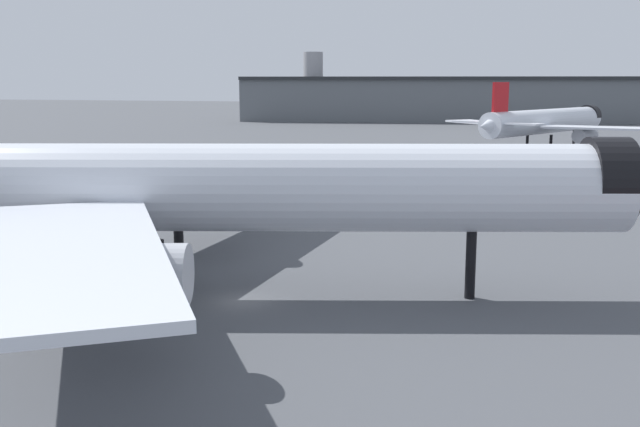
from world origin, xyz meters
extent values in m
plane|color=#4C4F54|center=(0.00, 0.00, 0.00)|extent=(900.00, 900.00, 0.00)
cylinder|color=silver|center=(-2.53, 0.34, 7.90)|extent=(56.99, 20.20, 6.07)
cone|color=silver|center=(25.21, 7.50, 7.90)|extent=(7.96, 7.43, 5.95)
cylinder|color=black|center=(24.03, 7.20, 8.35)|extent=(4.18, 6.62, 6.14)
cube|color=silver|center=(-10.78, 14.66, 7.14)|extent=(10.74, 26.30, 0.49)
cylinder|color=#B7BAC1|center=(-8.68, 12.01, 5.13)|extent=(8.60, 5.24, 3.34)
cube|color=silver|center=(-2.82, -16.18, 7.14)|extent=(21.58, 26.67, 0.49)
cylinder|color=#B7BAC1|center=(-2.27, -12.84, 5.13)|extent=(8.60, 5.24, 3.34)
cylinder|color=black|center=(15.23, 4.93, 2.43)|extent=(0.73, 0.73, 4.86)
cylinder|color=black|center=(-6.10, 2.72, 2.43)|extent=(0.73, 0.73, 4.86)
cylinder|color=black|center=(-4.50, -3.46, 2.43)|extent=(0.73, 0.73, 4.86)
cylinder|color=silver|center=(23.41, 115.49, 6.64)|extent=(25.74, 40.30, 5.11)
cone|color=silver|center=(34.06, 134.39, 6.64)|extent=(7.12, 7.35, 5.01)
cone|color=silver|center=(12.77, 96.60, 6.64)|extent=(7.49, 8.17, 4.85)
cylinder|color=black|center=(33.56, 133.50, 7.02)|extent=(5.62, 4.54, 5.16)
cube|color=silver|center=(11.03, 118.60, 6.00)|extent=(18.32, 19.07, 0.41)
cylinder|color=#B7BAC1|center=(13.58, 118.36, 4.32)|extent=(5.43, 6.67, 2.81)
cube|color=silver|center=(32.49, 106.51, 6.00)|extent=(20.51, 10.66, 0.41)
cylinder|color=#B7BAC1|center=(30.96, 108.57, 4.32)|extent=(5.43, 6.67, 2.81)
cube|color=red|center=(14.47, 99.62, 10.73)|extent=(3.00, 4.79, 8.17)
cube|color=silver|center=(9.53, 101.41, 7.15)|extent=(8.72, 7.23, 0.31)
cube|color=silver|center=(18.56, 96.32, 7.15)|extent=(8.72, 7.23, 0.31)
cylinder|color=black|center=(30.23, 127.59, 2.04)|extent=(0.61, 0.61, 4.09)
cylinder|color=black|center=(20.01, 114.92, 2.04)|extent=(0.61, 0.61, 4.09)
cylinder|color=black|center=(24.68, 112.29, 2.04)|extent=(0.61, 0.61, 4.09)
cube|color=slate|center=(-2.26, 229.10, 7.61)|extent=(163.77, 41.72, 15.22)
cube|color=#232628|center=(-2.26, 229.10, 15.82)|extent=(164.04, 43.73, 1.20)
cylinder|color=#939399|center=(-57.04, 221.74, 12.72)|extent=(7.30, 7.30, 25.45)
cube|color=black|center=(16.54, 35.16, 0.50)|extent=(3.55, 3.10, 0.30)
cube|color=red|center=(17.34, 35.69, 1.25)|extent=(1.95, 2.04, 1.20)
cube|color=#1E2D38|center=(17.82, 36.01, 1.49)|extent=(0.81, 1.16, 0.60)
cube|color=red|center=(16.06, 34.84, 1.10)|extent=(2.48, 2.39, 0.90)
cylinder|color=black|center=(17.03, 36.45, 0.35)|extent=(0.74, 0.62, 0.70)
cylinder|color=black|center=(17.91, 35.11, 0.35)|extent=(0.74, 0.62, 0.70)
cylinder|color=black|center=(15.16, 35.21, 0.35)|extent=(0.74, 0.62, 0.70)
cylinder|color=black|center=(16.05, 33.88, 0.35)|extent=(0.74, 0.62, 0.70)
camera|label=1|loc=(18.00, -45.92, 15.23)|focal=41.00mm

